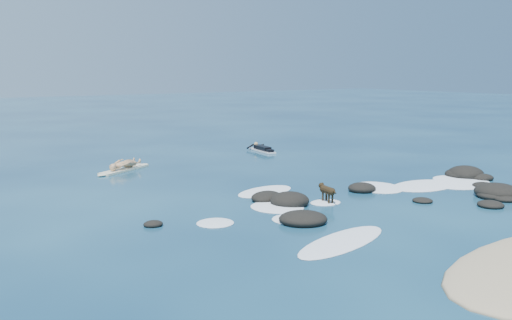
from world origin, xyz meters
TOP-DOWN VIEW (x-y plane):
  - ground at (0.00, 0.00)m, footprint 160.00×160.00m
  - reef_rocks at (3.26, -1.33)m, footprint 14.81×7.26m
  - breaking_foam at (1.07, -0.38)m, footprint 13.38×8.24m
  - standing_surfer_rig at (-4.22, 9.46)m, footprint 3.07×1.93m
  - paddling_surfer_rig at (4.17, 10.83)m, footprint 1.09×2.46m
  - dog at (-0.96, -0.23)m, footprint 0.36×1.05m

SIDE VIEW (x-z plane):
  - ground at x=0.00m, z-range 0.00..0.00m
  - breaking_foam at x=1.07m, z-range -0.05..0.07m
  - reef_rocks at x=3.26m, z-range -0.20..0.45m
  - paddling_surfer_rig at x=4.17m, z-range -0.07..0.36m
  - dog at x=-0.96m, z-range 0.11..0.78m
  - standing_surfer_rig at x=-4.22m, z-range -0.20..1.71m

